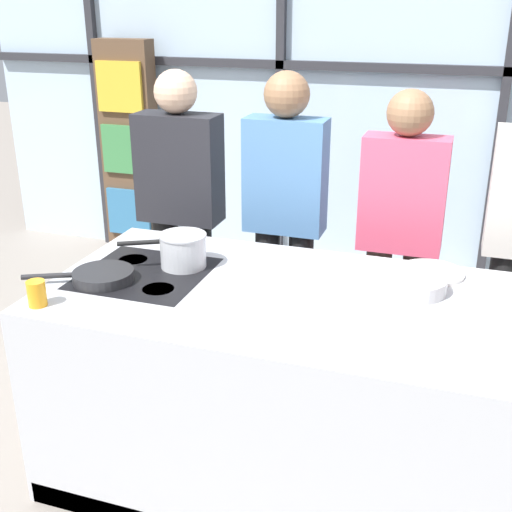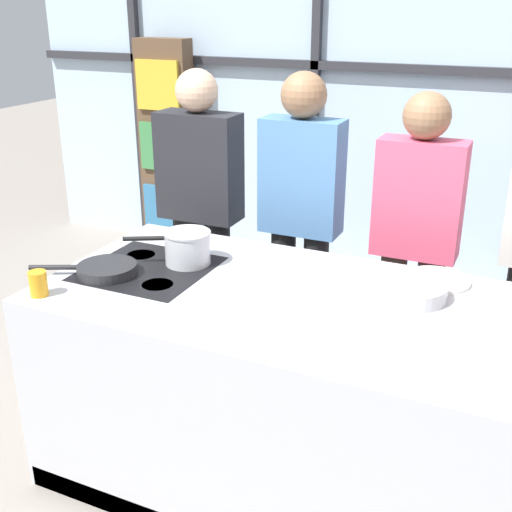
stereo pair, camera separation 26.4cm
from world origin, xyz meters
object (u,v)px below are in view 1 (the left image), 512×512
Objects in this scene: spectator_center_left at (285,209)px; spectator_center_right at (400,228)px; saucepan at (183,249)px; juice_glass_near at (37,293)px; frying_pan at (102,275)px; mixing_bowl at (412,283)px; white_plate at (431,272)px; spectator_far_left at (181,202)px.

spectator_center_left reaches higher than spectator_center_right.
saucepan is 3.51× the size of juice_glass_near.
spectator_center_right is at bearing -180.00° from spectator_center_left.
juice_glass_near reaches higher than frying_pan.
spectator_center_left is at bearing 64.97° from juice_glass_near.
juice_glass_near is (-1.34, -0.59, 0.02)m from mixing_bowl.
spectator_center_left is 5.95× the size of white_plate.
spectator_center_right reaches higher than mixing_bowl.
spectator_far_left is at bearing 152.07° from mixing_bowl.
spectator_center_left is 1.04× the size of spectator_center_right.
spectator_center_right is (1.21, 0.00, -0.02)m from spectator_far_left.
spectator_center_right is at bearing 46.97° from juice_glass_near.
spectator_far_left is 0.99× the size of spectator_center_left.
spectator_far_left is 1.51m from mixing_bowl.
spectator_center_left is (0.60, -0.00, 0.02)m from spectator_far_left.
frying_pan is (0.11, -1.01, -0.01)m from spectator_far_left.
saucepan is 0.98m from mixing_bowl.
spectator_center_right is 0.72m from mixing_bowl.
spectator_center_right is 0.54m from white_plate.
saucepan reaches higher than juice_glass_near.
spectator_center_right is at bearing -180.00° from spectator_far_left.
spectator_center_right reaches higher than frying_pan.
white_plate is at bearing 160.06° from spectator_far_left.
mixing_bowl is (1.34, -0.71, -0.00)m from spectator_far_left.
spectator_center_left is at bearing 147.43° from white_plate.
spectator_center_right is at bearing 42.08° from saucepan.
saucepan is at bearing -176.76° from mixing_bowl.
spectator_center_left is 1.43m from juice_glass_near.
juice_glass_near is at bearing 46.97° from spectator_center_right.
juice_glass_near is (-0.60, -1.29, -0.01)m from spectator_center_left.
mixing_bowl reaches higher than white_plate.
juice_glass_near is at bearing -156.32° from mixing_bowl.
mixing_bowl is (0.97, 0.06, -0.04)m from saucepan.
juice_glass_near reaches higher than mixing_bowl.
spectator_center_left reaches higher than mixing_bowl.
spectator_center_right is at bearing 100.27° from mixing_bowl.
frying_pan is 1.56× the size of mixing_bowl.
juice_glass_near is at bearing 64.97° from spectator_center_left.
spectator_center_left reaches higher than saucepan.
spectator_center_left is 0.94m from white_plate.
spectator_center_left is 3.89× the size of frying_pan.
frying_pan is at bearing -165.97° from mixing_bowl.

